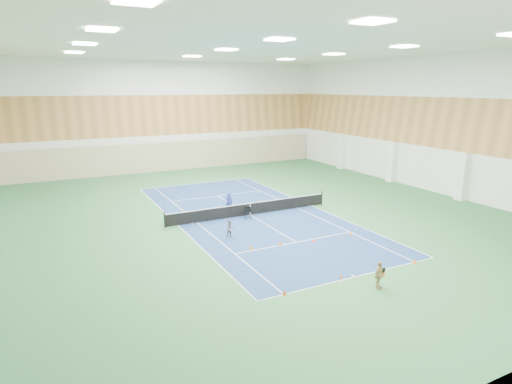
% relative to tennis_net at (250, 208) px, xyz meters
% --- Properties ---
extents(ground, '(40.00, 40.00, 0.00)m').
position_rel_tennis_net_xyz_m(ground, '(0.00, 0.00, -0.55)').
color(ground, '#2C6739').
rests_on(ground, ground).
extents(room_shell, '(36.00, 40.00, 12.00)m').
position_rel_tennis_net_xyz_m(room_shell, '(0.00, 0.00, 5.45)').
color(room_shell, white).
rests_on(room_shell, ground).
extents(wood_cladding, '(36.00, 40.00, 8.00)m').
position_rel_tennis_net_xyz_m(wood_cladding, '(0.00, 0.00, 7.45)').
color(wood_cladding, '#BB8045').
rests_on(wood_cladding, room_shell).
extents(ceiling_light_grid, '(21.40, 25.40, 0.06)m').
position_rel_tennis_net_xyz_m(ceiling_light_grid, '(0.00, 0.00, 11.37)').
color(ceiling_light_grid, white).
rests_on(ceiling_light_grid, room_shell).
extents(court_surface, '(10.97, 23.77, 0.01)m').
position_rel_tennis_net_xyz_m(court_surface, '(0.00, 0.00, -0.55)').
color(court_surface, navy).
rests_on(court_surface, ground).
extents(tennis_balls_scatter, '(10.57, 22.77, 0.07)m').
position_rel_tennis_net_xyz_m(tennis_balls_scatter, '(0.00, 0.00, -0.50)').
color(tennis_balls_scatter, '#C1D624').
rests_on(tennis_balls_scatter, ground).
extents(tennis_net, '(12.80, 0.10, 1.10)m').
position_rel_tennis_net_xyz_m(tennis_net, '(0.00, 0.00, 0.00)').
color(tennis_net, black).
rests_on(tennis_net, ground).
extents(back_curtain, '(35.40, 0.16, 3.20)m').
position_rel_tennis_net_xyz_m(back_curtain, '(0.00, 19.75, 1.05)').
color(back_curtain, '#C6B793').
rests_on(back_curtain, ground).
extents(coach, '(0.65, 0.53, 1.55)m').
position_rel_tennis_net_xyz_m(coach, '(-1.13, 1.33, 0.22)').
color(coach, navy).
rests_on(coach, ground).
extents(child_court, '(0.58, 0.46, 1.16)m').
position_rel_tennis_net_xyz_m(child_court, '(-3.23, -3.75, 0.03)').
color(child_court, gray).
rests_on(child_court, ground).
extents(child_apron, '(0.85, 0.58, 1.34)m').
position_rel_tennis_net_xyz_m(child_apron, '(0.17, -13.33, 0.12)').
color(child_apron, tan).
rests_on(child_apron, ground).
extents(ball_cart, '(0.60, 0.60, 0.81)m').
position_rel_tennis_net_xyz_m(ball_cart, '(-0.53, -0.68, -0.14)').
color(ball_cart, black).
rests_on(ball_cart, ground).
extents(cone_svc_a, '(0.23, 0.23, 0.25)m').
position_rel_tennis_net_xyz_m(cone_svc_a, '(-2.96, -6.11, -0.42)').
color(cone_svc_a, orange).
rests_on(cone_svc_a, ground).
extents(cone_svc_b, '(0.23, 0.23, 0.25)m').
position_rel_tennis_net_xyz_m(cone_svc_b, '(-1.11, -6.35, -0.42)').
color(cone_svc_b, orange).
rests_on(cone_svc_b, ground).
extents(cone_svc_c, '(0.22, 0.22, 0.24)m').
position_rel_tennis_net_xyz_m(cone_svc_c, '(0.96, -6.83, -0.43)').
color(cone_svc_c, '#FF450D').
rests_on(cone_svc_c, ground).
extents(cone_svc_d, '(0.21, 0.21, 0.23)m').
position_rel_tennis_net_xyz_m(cone_svc_d, '(3.82, -6.86, -0.43)').
color(cone_svc_d, orange).
rests_on(cone_svc_d, ground).
extents(cone_base_a, '(0.20, 0.20, 0.22)m').
position_rel_tennis_net_xyz_m(cone_base_a, '(-4.08, -11.87, -0.44)').
color(cone_base_a, red).
rests_on(cone_base_a, ground).
extents(cone_base_b, '(0.18, 0.18, 0.20)m').
position_rel_tennis_net_xyz_m(cone_base_b, '(-0.70, -11.65, -0.45)').
color(cone_base_b, '#F8530D').
rests_on(cone_base_b, ground).
extents(cone_base_c, '(0.17, 0.17, 0.19)m').
position_rel_tennis_net_xyz_m(cone_base_c, '(1.42, -12.37, -0.46)').
color(cone_base_c, '#FF5C0D').
rests_on(cone_base_c, ground).
extents(cone_base_d, '(0.22, 0.22, 0.24)m').
position_rel_tennis_net_xyz_m(cone_base_d, '(3.98, -11.96, -0.43)').
color(cone_base_d, orange).
rests_on(cone_base_d, ground).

